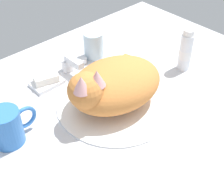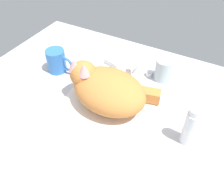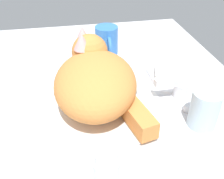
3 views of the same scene
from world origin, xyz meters
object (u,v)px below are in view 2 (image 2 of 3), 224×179
(rinse_cup, at_px, (163,70))
(coffee_mug, at_px, (57,61))
(faucet, at_px, (135,68))
(soap_bar, at_px, (114,62))
(cat, at_px, (106,88))
(toothpaste_bottle, at_px, (190,127))

(rinse_cup, bearing_deg, coffee_mug, -159.09)
(faucet, relative_size, soap_bar, 2.09)
(soap_bar, bearing_deg, faucet, 4.66)
(cat, xyz_separation_m, coffee_mug, (-0.26, 0.07, -0.03))
(cat, distance_m, rinse_cup, 0.25)
(soap_bar, height_order, toothpaste_bottle, toothpaste_bottle)
(coffee_mug, bearing_deg, cat, -15.11)
(coffee_mug, relative_size, toothpaste_bottle, 0.86)
(faucet, bearing_deg, soap_bar, -175.34)
(faucet, xyz_separation_m, rinse_cup, (0.11, 0.01, 0.02))
(cat, relative_size, rinse_cup, 3.46)
(coffee_mug, bearing_deg, soap_bar, 34.04)
(faucet, distance_m, soap_bar, 0.09)
(coffee_mug, bearing_deg, toothpaste_bottle, -9.79)
(rinse_cup, bearing_deg, cat, -119.33)
(rinse_cup, height_order, soap_bar, rinse_cup)
(faucet, bearing_deg, rinse_cup, 7.43)
(faucet, xyz_separation_m, soap_bar, (-0.09, -0.01, -0.00))
(cat, distance_m, toothpaste_bottle, 0.28)
(rinse_cup, bearing_deg, toothpaste_bottle, -56.19)
(toothpaste_bottle, bearing_deg, rinse_cup, 123.81)
(coffee_mug, height_order, toothpaste_bottle, toothpaste_bottle)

